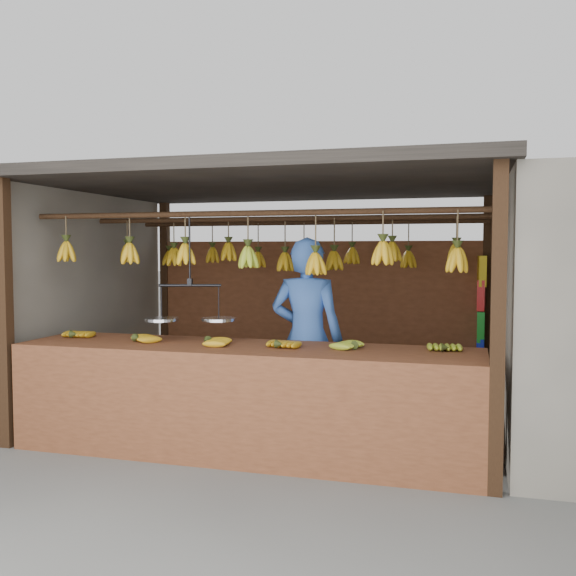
% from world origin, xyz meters
% --- Properties ---
extents(ground, '(80.00, 80.00, 0.00)m').
position_xyz_m(ground, '(0.00, 0.00, 0.00)').
color(ground, '#5B5B57').
extents(stall, '(4.30, 3.30, 2.40)m').
position_xyz_m(stall, '(0.00, 0.33, 1.97)').
color(stall, black).
rests_on(stall, ground).
extents(counter, '(3.86, 0.88, 0.96)m').
position_xyz_m(counter, '(0.03, -1.24, 0.72)').
color(counter, brown).
rests_on(counter, ground).
extents(hanging_bananas, '(3.59, 2.24, 0.38)m').
position_xyz_m(hanging_bananas, '(0.01, -0.00, 1.63)').
color(hanging_bananas, '#C49015').
rests_on(hanging_bananas, ground).
extents(balance_scale, '(0.76, 0.43, 0.92)m').
position_xyz_m(balance_scale, '(-0.51, -1.00, 1.14)').
color(balance_scale, black).
rests_on(balance_scale, ground).
extents(vendor, '(0.67, 0.44, 1.81)m').
position_xyz_m(vendor, '(0.41, -0.55, 0.90)').
color(vendor, '#3359A5').
rests_on(vendor, ground).
extents(bag_bundles, '(0.08, 0.26, 1.26)m').
position_xyz_m(bag_bundles, '(1.94, 1.35, 1.01)').
color(bag_bundles, yellow).
rests_on(bag_bundles, ground).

